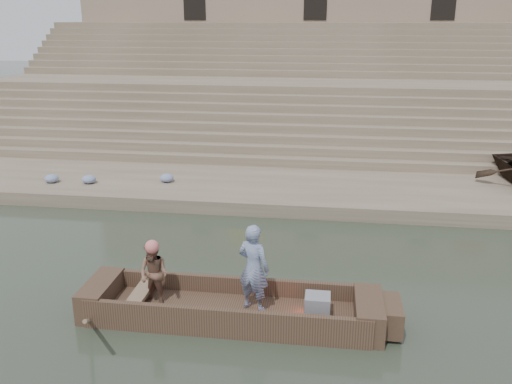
% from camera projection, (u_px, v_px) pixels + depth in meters
% --- Properties ---
extents(ground, '(120.00, 120.00, 0.00)m').
position_uv_depth(ground, '(372.00, 347.00, 9.28)').
color(ground, '#293427').
rests_on(ground, ground).
extents(lower_landing, '(32.00, 4.00, 0.40)m').
position_uv_depth(lower_landing, '(356.00, 193.00, 16.76)').
color(lower_landing, gray).
rests_on(lower_landing, ground).
extents(mid_landing, '(32.00, 3.00, 2.80)m').
position_uv_depth(mid_landing, '(351.00, 115.00, 23.45)').
color(mid_landing, gray).
rests_on(mid_landing, ground).
extents(upper_landing, '(32.00, 3.00, 5.20)m').
position_uv_depth(upper_landing, '(348.00, 72.00, 29.67)').
color(upper_landing, gray).
rests_on(upper_landing, ground).
extents(ghat_steps, '(32.00, 11.00, 5.20)m').
position_uv_depth(ghat_steps, '(350.00, 100.00, 24.92)').
color(ghat_steps, gray).
rests_on(ghat_steps, ground).
extents(building_wall, '(32.00, 5.07, 11.20)m').
position_uv_depth(building_wall, '(350.00, 15.00, 32.51)').
color(building_wall, gray).
rests_on(building_wall, ground).
extents(main_rowboat, '(5.00, 1.30, 0.22)m').
position_uv_depth(main_rowboat, '(230.00, 314.00, 10.11)').
color(main_rowboat, brown).
rests_on(main_rowboat, ground).
extents(rowboat_trim, '(6.04, 2.63, 1.91)m').
position_uv_depth(rowboat_trim, '(241.00, 305.00, 10.01)').
color(rowboat_trim, brown).
rests_on(rowboat_trim, ground).
extents(standing_man, '(0.72, 0.60, 1.69)m').
position_uv_depth(standing_man, '(253.00, 268.00, 9.81)').
color(standing_man, navy).
rests_on(standing_man, main_rowboat).
extents(rowing_man, '(0.72, 0.64, 1.24)m').
position_uv_depth(rowing_man, '(154.00, 274.00, 10.05)').
color(rowing_man, '#236B4C').
rests_on(rowing_man, main_rowboat).
extents(television, '(0.46, 0.42, 0.40)m').
position_uv_depth(television, '(317.00, 305.00, 9.80)').
color(television, gray).
rests_on(television, main_rowboat).
extents(cloth_bundles, '(4.07, 1.01, 0.26)m').
position_uv_depth(cloth_bundles, '(102.00, 179.00, 17.14)').
color(cloth_bundles, '#3F5999').
rests_on(cloth_bundles, lower_landing).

